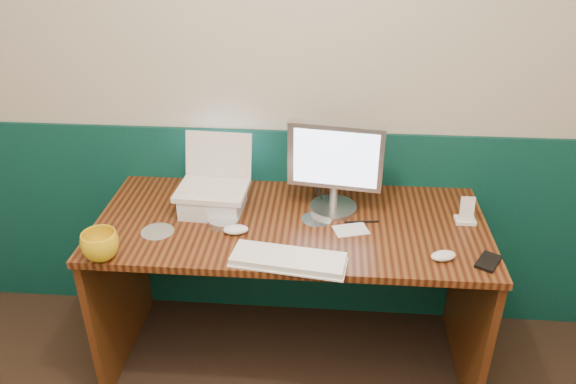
# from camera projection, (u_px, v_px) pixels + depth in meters

# --- Properties ---
(back_wall) EXTENTS (3.50, 0.04, 2.50)m
(back_wall) POSITION_uv_depth(u_px,v_px,m) (287.00, 76.00, 2.39)
(back_wall) COLOR #BEB5A1
(back_wall) RESTS_ON ground
(wainscot) EXTENTS (3.48, 0.02, 1.00)m
(wainscot) POSITION_uv_depth(u_px,v_px,m) (287.00, 226.00, 2.74)
(wainscot) COLOR #072F24
(wainscot) RESTS_ON ground
(desk) EXTENTS (1.60, 0.70, 0.75)m
(desk) POSITION_uv_depth(u_px,v_px,m) (291.00, 293.00, 2.48)
(desk) COLOR #331109
(desk) RESTS_ON ground
(laptop_riser) EXTENTS (0.26, 0.22, 0.09)m
(laptop_riser) POSITION_uv_depth(u_px,v_px,m) (213.00, 201.00, 2.36)
(laptop_riser) COLOR silver
(laptop_riser) RESTS_ON desk
(laptop) EXTENTS (0.30, 0.24, 0.24)m
(laptop) POSITION_uv_depth(u_px,v_px,m) (211.00, 167.00, 2.28)
(laptop) COLOR silver
(laptop) RESTS_ON laptop_riser
(monitor) EXTENTS (0.40, 0.16, 0.39)m
(monitor) POSITION_uv_depth(u_px,v_px,m) (335.00, 169.00, 2.30)
(monitor) COLOR #ABABB0
(monitor) RESTS_ON desk
(keyboard) EXTENTS (0.43, 0.19, 0.02)m
(keyboard) POSITION_uv_depth(u_px,v_px,m) (288.00, 260.00, 2.05)
(keyboard) COLOR white
(keyboard) RESTS_ON desk
(mouse_right) EXTENTS (0.11, 0.09, 0.03)m
(mouse_right) POSITION_uv_depth(u_px,v_px,m) (443.00, 256.00, 2.06)
(mouse_right) COLOR white
(mouse_right) RESTS_ON desk
(mouse_left) EXTENTS (0.11, 0.08, 0.03)m
(mouse_left) POSITION_uv_depth(u_px,v_px,m) (236.00, 230.00, 2.22)
(mouse_left) COLOR white
(mouse_left) RESTS_ON desk
(mug) EXTENTS (0.18, 0.18, 0.11)m
(mug) POSITION_uv_depth(u_px,v_px,m) (100.00, 246.00, 2.05)
(mug) COLOR gold
(mug) RESTS_ON desk
(camcorder) EXTENTS (0.12, 0.16, 0.22)m
(camcorder) POSITION_uv_depth(u_px,v_px,m) (323.00, 177.00, 2.41)
(camcorder) COLOR #B7B8BD
(camcorder) RESTS_ON desk
(cd_spindle) EXTENTS (0.13, 0.13, 0.03)m
(cd_spindle) POSITION_uv_depth(u_px,v_px,m) (224.00, 221.00, 2.28)
(cd_spindle) COLOR silver
(cd_spindle) RESTS_ON desk
(cd_loose_a) EXTENTS (0.13, 0.13, 0.00)m
(cd_loose_a) POSITION_uv_depth(u_px,v_px,m) (157.00, 231.00, 2.23)
(cd_loose_a) COLOR silver
(cd_loose_a) RESTS_ON desk
(cd_loose_b) EXTENTS (0.13, 0.13, 0.00)m
(cd_loose_b) POSITION_uv_depth(u_px,v_px,m) (317.00, 219.00, 2.32)
(cd_loose_b) COLOR silver
(cd_loose_b) RESTS_ON desk
(pen) EXTENTS (0.14, 0.02, 0.01)m
(pen) POSITION_uv_depth(u_px,v_px,m) (362.00, 222.00, 2.29)
(pen) COLOR black
(pen) RESTS_ON desk
(papers) EXTENTS (0.15, 0.13, 0.00)m
(papers) POSITION_uv_depth(u_px,v_px,m) (351.00, 230.00, 2.24)
(papers) COLOR silver
(papers) RESTS_ON desk
(dock) EXTENTS (0.08, 0.06, 0.02)m
(dock) POSITION_uv_depth(u_px,v_px,m) (465.00, 220.00, 2.30)
(dock) COLOR white
(dock) RESTS_ON desk
(music_player) EXTENTS (0.06, 0.03, 0.10)m
(music_player) POSITION_uv_depth(u_px,v_px,m) (467.00, 208.00, 2.27)
(music_player) COLOR white
(music_player) RESTS_ON dock
(pda) EXTENTS (0.12, 0.13, 0.01)m
(pda) POSITION_uv_depth(u_px,v_px,m) (488.00, 262.00, 2.05)
(pda) COLOR black
(pda) RESTS_ON desk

